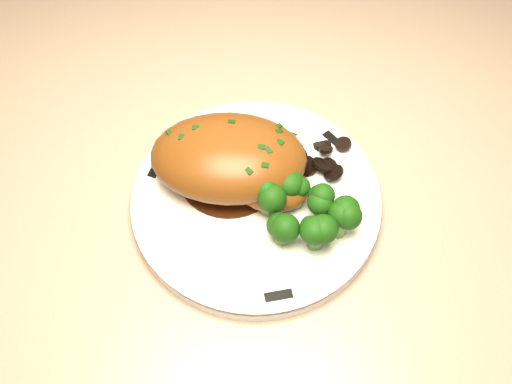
{
  "coord_description": "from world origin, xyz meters",
  "views": [
    {
      "loc": [
        0.24,
        1.25,
        1.43
      ],
      "look_at": [
        0.23,
        1.62,
        0.86
      ],
      "focal_mm": 45.0,
      "sensor_mm": 36.0,
      "label": 1
    }
  ],
  "objects_px": {
    "chicken_breast": "(234,161)",
    "broccoli_florets": "(305,213)",
    "counter": "(104,307)",
    "plate": "(256,201)"
  },
  "relations": [
    {
      "from": "chicken_breast",
      "to": "counter",
      "type": "bearing_deg",
      "value": 175.7
    },
    {
      "from": "chicken_breast",
      "to": "broccoli_florets",
      "type": "bearing_deg",
      "value": -35.72
    },
    {
      "from": "counter",
      "to": "chicken_breast",
      "type": "relative_size",
      "value": 11.26
    },
    {
      "from": "counter",
      "to": "chicken_breast",
      "type": "bearing_deg",
      "value": -5.7
    },
    {
      "from": "plate",
      "to": "broccoli_florets",
      "type": "xyz_separation_m",
      "value": [
        0.05,
        -0.03,
        0.03
      ]
    },
    {
      "from": "broccoli_florets",
      "to": "chicken_breast",
      "type": "bearing_deg",
      "value": 142.87
    },
    {
      "from": "chicken_breast",
      "to": "broccoli_florets",
      "type": "relative_size",
      "value": 1.74
    },
    {
      "from": "chicken_breast",
      "to": "plate",
      "type": "bearing_deg",
      "value": -43.66
    },
    {
      "from": "plate",
      "to": "broccoli_florets",
      "type": "relative_size",
      "value": 2.73
    },
    {
      "from": "plate",
      "to": "chicken_breast",
      "type": "xyz_separation_m",
      "value": [
        -0.02,
        0.02,
        0.04
      ]
    }
  ]
}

